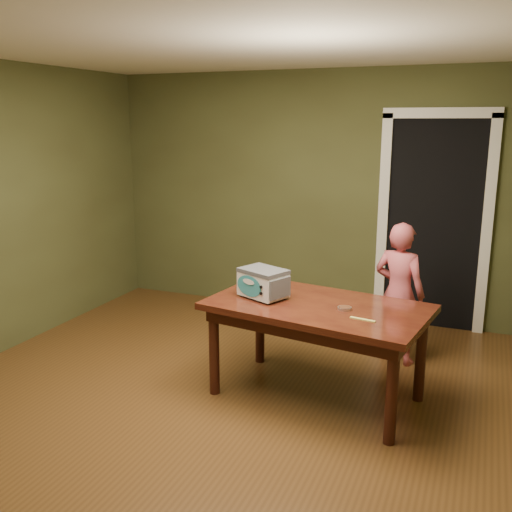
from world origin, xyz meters
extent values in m
plane|color=#583719|center=(0.00, 0.00, 0.00)|extent=(5.00, 5.00, 0.00)
cube|color=#4B512B|center=(0.00, 2.50, 1.30)|extent=(4.50, 0.02, 2.60)
cube|color=white|center=(0.00, 0.00, 2.60)|extent=(4.50, 5.00, 0.02)
cube|color=black|center=(1.30, 2.80, 1.05)|extent=(0.90, 0.60, 2.10)
cube|color=black|center=(1.30, 2.48, 1.05)|extent=(0.90, 0.02, 2.10)
cube|color=white|center=(0.80, 2.47, 1.05)|extent=(0.10, 0.06, 2.20)
cube|color=white|center=(1.80, 2.47, 1.05)|extent=(0.10, 0.06, 2.20)
cube|color=white|center=(1.30, 2.47, 2.15)|extent=(1.10, 0.06, 0.10)
cube|color=black|center=(0.67, 0.52, 0.72)|extent=(1.72, 1.13, 0.05)
cube|color=black|center=(0.67, 0.52, 0.65)|extent=(1.58, 0.99, 0.10)
cylinder|color=black|center=(-0.07, 0.28, 0.35)|extent=(0.08, 0.08, 0.70)
cylinder|color=black|center=(0.03, 0.97, 0.35)|extent=(0.08, 0.08, 0.70)
cylinder|color=black|center=(1.31, 0.07, 0.35)|extent=(0.08, 0.08, 0.70)
cylinder|color=black|center=(1.41, 0.76, 0.35)|extent=(0.08, 0.08, 0.70)
cylinder|color=#4C4F54|center=(0.07, 0.49, 0.76)|extent=(0.02, 0.02, 0.01)
cylinder|color=#4C4F54|center=(0.15, 0.66, 0.76)|extent=(0.02, 0.02, 0.01)
cylinder|color=#4C4F54|center=(0.33, 0.38, 0.76)|extent=(0.02, 0.02, 0.01)
cylinder|color=#4C4F54|center=(0.40, 0.55, 0.76)|extent=(0.02, 0.02, 0.01)
cube|color=white|center=(0.24, 0.52, 0.86)|extent=(0.41, 0.36, 0.19)
cube|color=#4C4F54|center=(0.24, 0.52, 0.96)|extent=(0.41, 0.36, 0.03)
cube|color=#4C4F54|center=(0.08, 0.59, 0.86)|extent=(0.10, 0.21, 0.15)
cube|color=#4C4F54|center=(0.40, 0.45, 0.86)|extent=(0.10, 0.21, 0.15)
ellipsoid|color=teal|center=(0.16, 0.42, 0.86)|extent=(0.24, 0.11, 0.16)
cylinder|color=black|center=(0.28, 0.36, 0.88)|extent=(0.03, 0.02, 0.02)
cylinder|color=black|center=(0.28, 0.36, 0.83)|extent=(0.02, 0.02, 0.02)
cylinder|color=silver|center=(0.89, 0.47, 0.76)|extent=(0.10, 0.10, 0.02)
cylinder|color=#472A17|center=(0.89, 0.47, 0.77)|extent=(0.09, 0.09, 0.01)
cube|color=#D9D05E|center=(1.05, 0.30, 0.75)|extent=(0.18, 0.05, 0.01)
imported|color=#C24F5A|center=(1.14, 1.44, 0.62)|extent=(0.52, 0.41, 1.25)
camera|label=1|loc=(1.77, -3.39, 2.08)|focal=40.00mm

